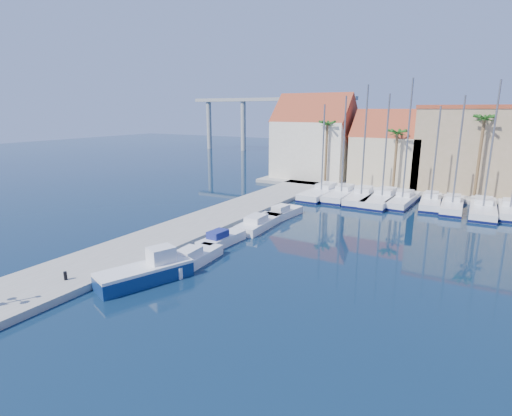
{
  "coord_description": "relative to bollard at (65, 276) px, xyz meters",
  "views": [
    {
      "loc": [
        15.37,
        -14.59,
        11.43
      ],
      "look_at": [
        -1.96,
        14.67,
        3.0
      ],
      "focal_mm": 28.0,
      "sensor_mm": 36.0,
      "label": 1
    }
  ],
  "objects": [
    {
      "name": "sailboat_5",
      "position": [
        17.5,
        36.63,
        -0.18
      ],
      "size": [
        2.91,
        8.49,
        11.78
      ],
      "rotation": [
        0.0,
        0.0,
        0.08
      ],
      "color": "white",
      "rests_on": "ground"
    },
    {
      "name": "sailboat_7",
      "position": [
        23.04,
        36.06,
        -0.17
      ],
      "size": [
        2.99,
        10.22,
        14.44
      ],
      "rotation": [
        0.0,
        0.0,
        0.03
      ],
      "color": "white",
      "rests_on": "ground"
    },
    {
      "name": "bollard",
      "position": [
        0.0,
        0.0,
        0.0
      ],
      "size": [
        0.23,
        0.23,
        0.56
      ],
      "primitive_type": "cylinder",
      "color": "black",
      "rests_on": "quay_west"
    },
    {
      "name": "sailboat_0",
      "position": [
        4.1,
        35.57,
        -0.22
      ],
      "size": [
        3.16,
        11.0,
        12.04
      ],
      "rotation": [
        0.0,
        0.0,
        -0.03
      ],
      "color": "white",
      "rests_on": "ground"
    },
    {
      "name": "sailboat_3",
      "position": [
        11.99,
        35.97,
        -0.21
      ],
      "size": [
        3.28,
        11.38,
        13.23
      ],
      "rotation": [
        0.0,
        0.0,
        -0.03
      ],
      "color": "white",
      "rests_on": "ground"
    },
    {
      "name": "motorboat_west_3",
      "position": [
        4.36,
        23.04,
        -0.27
      ],
      "size": [
        2.25,
        5.68,
        1.4
      ],
      "rotation": [
        0.0,
        0.0,
        -0.09
      ],
      "color": "white",
      "rests_on": "ground"
    },
    {
      "name": "motorboat_west_2",
      "position": [
        4.15,
        18.18,
        -0.27
      ],
      "size": [
        2.47,
        6.82,
        1.4
      ],
      "rotation": [
        0.0,
        0.0,
        0.05
      ],
      "color": "white",
      "rests_on": "ground"
    },
    {
      "name": "sailboat_4",
      "position": [
        14.43,
        35.93,
        -0.13
      ],
      "size": [
        2.76,
        8.95,
        14.94
      ],
      "rotation": [
        0.0,
        0.0,
        -0.05
      ],
      "color": "white",
      "rests_on": "ground"
    },
    {
      "name": "quay_west",
      "position": [
        -1.14,
        13.5,
        -0.53
      ],
      "size": [
        6.0,
        77.0,
        0.5
      ],
      "primitive_type": "cube",
      "color": "gray",
      "rests_on": "ground"
    },
    {
      "name": "sailboat_2",
      "position": [
        9.41,
        35.54,
        -0.18
      ],
      "size": [
        3.51,
        10.47,
        14.31
      ],
      "rotation": [
        0.0,
        0.0,
        0.08
      ],
      "color": "white",
      "rests_on": "ground"
    },
    {
      "name": "ground",
      "position": [
        7.86,
        -0.0,
        -0.78
      ],
      "size": [
        260.0,
        260.0,
        0.0
      ],
      "primitive_type": "plane",
      "color": "#081B31",
      "rests_on": "ground"
    },
    {
      "name": "palm_1",
      "position": [
        11.86,
        42.0,
        7.35
      ],
      "size": [
        2.6,
        2.6,
        9.15
      ],
      "color": "brown",
      "rests_on": "shore_north"
    },
    {
      "name": "palm_0",
      "position": [
        1.86,
        42.0,
        8.3
      ],
      "size": [
        2.6,
        2.6,
        10.15
      ],
      "color": "brown",
      "rests_on": "shore_north"
    },
    {
      "name": "palm_2",
      "position": [
        21.86,
        42.0,
        9.23
      ],
      "size": [
        2.6,
        2.6,
        11.15
      ],
      "color": "brown",
      "rests_on": "shore_north"
    },
    {
      "name": "motorboat_west_1",
      "position": [
        3.92,
        12.08,
        -0.27
      ],
      "size": [
        1.89,
        5.13,
        1.4
      ],
      "rotation": [
        0.0,
        0.0,
        -0.05
      ],
      "color": "white",
      "rests_on": "ground"
    },
    {
      "name": "motorboat_west_0",
      "position": [
        4.68,
        7.34,
        -0.27
      ],
      "size": [
        2.16,
        5.74,
        1.4
      ],
      "rotation": [
        0.0,
        0.0,
        0.06
      ],
      "color": "white",
      "rests_on": "ground"
    },
    {
      "name": "sailboat_1",
      "position": [
        6.78,
        35.69,
        -0.19
      ],
      "size": [
        2.77,
        9.81,
        13.07
      ],
      "rotation": [
        0.0,
        0.0,
        0.02
      ],
      "color": "white",
      "rests_on": "ground"
    },
    {
      "name": "building_1",
      "position": [
        9.86,
        47.0,
        4.51
      ],
      "size": [
        10.3,
        8.0,
        11.0
      ],
      "color": "beige",
      "rests_on": "shore_north"
    },
    {
      "name": "viaduct",
      "position": [
        -31.21,
        82.0,
        9.47
      ],
      "size": [
        48.0,
        2.2,
        14.45
      ],
      "color": "#9E9E99",
      "rests_on": "ground"
    },
    {
      "name": "sailboat_8",
      "position": [
        25.63,
        36.71,
        -0.14
      ],
      "size": [
        2.33,
        8.36,
        13.66
      ],
      "rotation": [
        0.0,
        0.0,
        0.01
      ],
      "color": "white",
      "rests_on": "ground"
    },
    {
      "name": "fishing_boat",
      "position": [
        4.03,
        3.35,
        -0.04
      ],
      "size": [
        4.17,
        6.72,
        2.23
      ],
      "rotation": [
        0.0,
        0.0,
        -0.35
      ],
      "color": "navy",
      "rests_on": "ground"
    },
    {
      "name": "building_0",
      "position": [
        -2.14,
        47.0,
        5.74
      ],
      "size": [
        12.3,
        9.0,
        13.5
      ],
      "color": "beige",
      "rests_on": "shore_north"
    },
    {
      "name": "shore_north",
      "position": [
        17.86,
        48.0,
        -0.53
      ],
      "size": [
        54.0,
        16.0,
        0.5
      ],
      "primitive_type": "cube",
      "color": "gray",
      "rests_on": "ground"
    },
    {
      "name": "building_2",
      "position": [
        20.86,
        48.0,
        5.48
      ],
      "size": [
        14.2,
        10.2,
        11.5
      ],
      "color": "#99865E",
      "rests_on": "shore_north"
    },
    {
      "name": "sailboat_6",
      "position": [
        19.9,
        36.12,
        -0.16
      ],
      "size": [
        2.64,
        8.68,
        12.94
      ],
      "rotation": [
        0.0,
        0.0,
        0.04
      ],
      "color": "white",
      "rests_on": "ground"
    }
  ]
}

